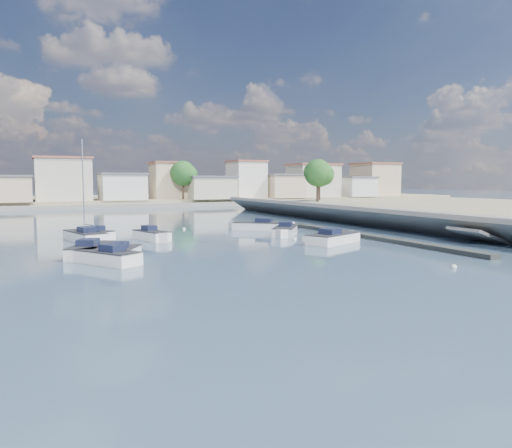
{
  "coord_description": "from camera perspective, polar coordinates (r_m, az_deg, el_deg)",
  "views": [
    {
      "loc": [
        -21.15,
        -26.21,
        5.27
      ],
      "look_at": [
        -2.77,
        14.05,
        1.4
      ],
      "focal_mm": 35.0,
      "sensor_mm": 36.0,
      "label": 1
    }
  ],
  "objects": [
    {
      "name": "motorboat_g",
      "position": [
        44.99,
        -11.7,
        -1.35
      ],
      "size": [
        2.75,
        4.72,
        1.48
      ],
      "color": "white",
      "rests_on": "ground"
    },
    {
      "name": "far_shore_quay",
      "position": [
        99.61,
        -12.25,
        2.08
      ],
      "size": [
        160.0,
        2.5,
        0.8
      ],
      "primitive_type": "cube",
      "color": "slate",
      "rests_on": "ground"
    },
    {
      "name": "breakwater",
      "position": [
        48.23,
        11.2,
        -1.17
      ],
      "size": [
        2.0,
        31.02,
        0.35
      ],
      "color": "black",
      "rests_on": "ground"
    },
    {
      "name": "motorboat_f",
      "position": [
        46.83,
        -18.14,
        -1.25
      ],
      "size": [
        3.38,
        3.79,
        1.48
      ],
      "color": "white",
      "rests_on": "ground"
    },
    {
      "name": "motorboat_d",
      "position": [
        47.77,
        3.29,
        -0.89
      ],
      "size": [
        4.21,
        4.82,
        1.48
      ],
      "color": "white",
      "rests_on": "ground"
    },
    {
      "name": "far_shore_land",
      "position": [
        120.18,
        -14.4,
        2.66
      ],
      "size": [
        160.0,
        40.0,
        1.4
      ],
      "primitive_type": "cube",
      "color": "gray",
      "rests_on": "ground"
    },
    {
      "name": "motorboat_e",
      "position": [
        36.8,
        -18.24,
        -2.9
      ],
      "size": [
        3.85,
        5.46,
        1.48
      ],
      "color": "white",
      "rests_on": "ground"
    },
    {
      "name": "motorboat_c",
      "position": [
        53.34,
        0.0,
        -0.26
      ],
      "size": [
        5.59,
        5.03,
        1.48
      ],
      "color": "white",
      "rests_on": "ground"
    },
    {
      "name": "seawall_walkway",
      "position": [
        55.94,
        20.72,
        0.19
      ],
      "size": [
        5.0,
        90.0,
        1.8
      ],
      "primitive_type": "cube",
      "color": "slate",
      "rests_on": "ground"
    },
    {
      "name": "sailboat",
      "position": [
        46.32,
        -19.1,
        -1.3
      ],
      "size": [
        3.34,
        6.5,
        9.0
      ],
      "color": "white",
      "rests_on": "ground"
    },
    {
      "name": "motorboat_h",
      "position": [
        42.8,
        9.04,
        -1.63
      ],
      "size": [
        6.01,
        4.4,
        1.48
      ],
      "color": "white",
      "rests_on": "ground"
    },
    {
      "name": "ground",
      "position": [
        69.71,
        -6.8,
        0.63
      ],
      "size": [
        400.0,
        400.0,
        0.0
      ],
      "primitive_type": "plane",
      "color": "#2A3D55",
      "rests_on": "ground"
    },
    {
      "name": "far_town",
      "position": [
        107.94,
        -7.39,
        4.78
      ],
      "size": [
        113.01,
        12.8,
        8.35
      ],
      "color": "beige",
      "rests_on": "far_shore_land"
    },
    {
      "name": "motorboat_a",
      "position": [
        33.28,
        -16.86,
        -3.67
      ],
      "size": [
        3.92,
        4.78,
        1.48
      ],
      "color": "white",
      "rests_on": "ground"
    },
    {
      "name": "motorboat_b",
      "position": [
        34.47,
        -15.01,
        -3.34
      ],
      "size": [
        3.23,
        4.26,
        1.48
      ],
      "color": "white",
      "rests_on": "ground"
    },
    {
      "name": "shore_trees",
      "position": [
        98.84,
        -7.21,
        5.51
      ],
      "size": [
        74.56,
        38.32,
        7.92
      ],
      "color": "#38281E",
      "rests_on": "ground"
    },
    {
      "name": "mooring_buoys",
      "position": [
        47.97,
        5.67,
        -1.28
      ],
      "size": [
        14.72,
        31.84,
        0.35
      ],
      "color": "white",
      "rests_on": "ground"
    }
  ]
}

